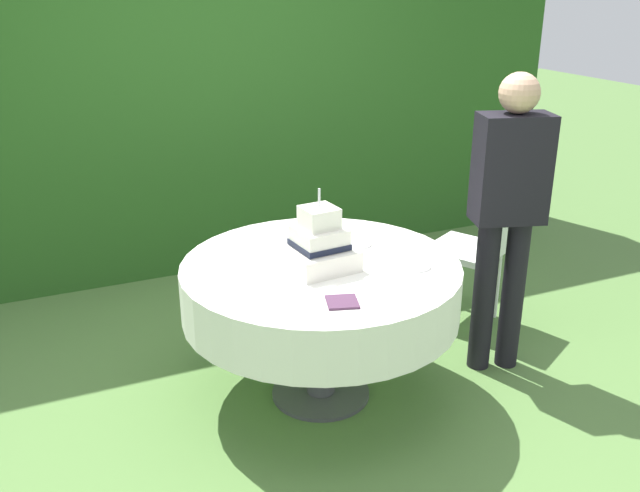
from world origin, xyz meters
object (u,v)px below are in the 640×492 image
Objects in this scene: wedding_cake at (319,246)px; standing_person at (508,206)px; napkin_stack at (342,302)px; serving_plate_near at (418,267)px; serving_plate_far at (261,244)px; garden_chair at (478,242)px; cake_table at (321,288)px; serving_plate_left at (361,244)px.

standing_person is (1.01, -0.09, 0.09)m from wedding_cake.
serving_plate_near is at bearing 21.47° from napkin_stack.
serving_plate_far is at bearing 134.74° from serving_plate_near.
serving_plate_near is at bearing -143.79° from garden_chair.
serving_plate_near is 0.99m from garden_chair.
cake_table is 0.85× the size of standing_person.
serving_plate_far is 0.88× the size of napkin_stack.
serving_plate_near is 0.87× the size of napkin_stack.
cake_table is 0.48m from serving_plate_near.
serving_plate_left is at bearing 29.02° from wedding_cake.
wedding_cake reaches higher than serving_plate_left.
serving_plate_left is 0.77m from standing_person.
serving_plate_far is at bearing 96.26° from napkin_stack.
napkin_stack is at bearing -83.74° from serving_plate_far.
napkin_stack reaches higher than cake_table.
serving_plate_near is at bearing -72.75° from serving_plate_left.
standing_person is at bearing -6.91° from cake_table.
serving_plate_near is 0.13× the size of garden_chair.
napkin_stack is at bearing -123.78° from serving_plate_left.
standing_person is (0.71, -0.26, 0.19)m from serving_plate_left.
standing_person is (0.59, 0.11, 0.19)m from serving_plate_near.
wedding_cake is at bearing -150.98° from serving_plate_left.
garden_chair is (1.36, -0.01, -0.20)m from serving_plate_far.
wedding_cake is 1.02m from standing_person.
garden_chair is (1.28, 0.77, -0.20)m from napkin_stack.
napkin_stack is 1.50m from garden_chair.
standing_person is (1.17, -0.47, 0.19)m from serving_plate_far.
standing_person reaches higher than serving_plate_far.
standing_person is at bearing -4.86° from wedding_cake.
napkin_stack is (-0.38, -0.57, -0.00)m from serving_plate_left.
napkin_stack is 0.15× the size of garden_chair.
serving_plate_far is 0.13× the size of garden_chair.
cake_table is at bearing -63.04° from serving_plate_far.
cake_table is 3.47× the size of wedding_cake.
cake_table is at bearing -154.44° from serving_plate_left.
standing_person reaches higher than serving_plate_near.
cake_table is 1.23m from garden_chair.
serving_plate_left is at bearing -24.67° from serving_plate_far.
serving_plate_near is 0.53m from napkin_stack.
cake_table is 12.36× the size of serving_plate_left.
serving_plate_near is (0.40, -0.23, 0.14)m from cake_table.
serving_plate_left is (-0.12, 0.37, 0.00)m from serving_plate_near.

